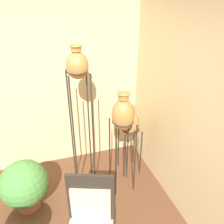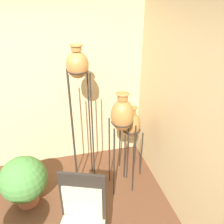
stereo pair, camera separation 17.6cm
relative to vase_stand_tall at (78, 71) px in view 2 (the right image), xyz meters
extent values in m
cube|color=#D1B784|center=(-0.78, 0.64, -0.34)|extent=(7.66, 0.06, 2.70)
cube|color=#D1B784|center=(1.07, -1.21, -0.34)|extent=(0.06, 7.66, 2.70)
cylinder|color=#28231E|center=(-0.13, -0.13, -0.84)|extent=(0.02, 0.02, 1.69)
cylinder|color=#28231E|center=(0.13, -0.13, -0.84)|extent=(0.02, 0.02, 1.69)
cylinder|color=#28231E|center=(-0.13, 0.13, -0.84)|extent=(0.02, 0.02, 1.69)
cylinder|color=#28231E|center=(0.13, 0.13, -0.84)|extent=(0.02, 0.02, 1.69)
torus|color=#28231E|center=(0.00, 0.00, 0.01)|extent=(0.26, 0.26, 0.02)
ellipsoid|color=#A87038|center=(0.00, 0.00, 0.08)|extent=(0.27, 0.27, 0.33)
cylinder|color=#A87038|center=(0.00, 0.00, 0.27)|extent=(0.12, 0.12, 0.06)
torus|color=#A87038|center=(0.00, 0.00, 0.30)|extent=(0.16, 0.16, 0.02)
cylinder|color=#28231E|center=(0.35, -0.41, -1.15)|extent=(0.02, 0.02, 1.08)
cylinder|color=#28231E|center=(0.62, -0.41, -1.15)|extent=(0.02, 0.02, 1.08)
cylinder|color=#28231E|center=(0.35, -0.14, -1.15)|extent=(0.02, 0.02, 1.08)
cylinder|color=#28231E|center=(0.62, -0.14, -1.15)|extent=(0.02, 0.02, 1.08)
torus|color=#28231E|center=(0.49, -0.28, -0.61)|extent=(0.28, 0.28, 0.02)
ellipsoid|color=#A87038|center=(0.49, -0.28, -0.51)|extent=(0.29, 0.29, 0.42)
cylinder|color=#A87038|center=(0.49, -0.28, -0.26)|extent=(0.13, 0.13, 0.08)
torus|color=#A87038|center=(0.49, -0.28, -0.23)|extent=(0.17, 0.17, 0.02)
cylinder|color=#28231E|center=(0.59, -0.12, -1.31)|extent=(0.02, 0.02, 0.76)
cylinder|color=#28231E|center=(0.85, -0.12, -1.31)|extent=(0.02, 0.02, 0.76)
cylinder|color=#28231E|center=(0.59, 0.15, -1.31)|extent=(0.02, 0.02, 0.76)
cylinder|color=#28231E|center=(0.85, 0.15, -1.31)|extent=(0.02, 0.02, 0.76)
torus|color=#28231E|center=(0.72, 0.01, -0.93)|extent=(0.27, 0.27, 0.02)
ellipsoid|color=#A87038|center=(0.72, 0.01, -0.84)|extent=(0.26, 0.26, 0.38)
cylinder|color=#A87038|center=(0.72, 0.01, -0.61)|extent=(0.12, 0.12, 0.08)
torus|color=#A87038|center=(0.72, 0.01, -0.57)|extent=(0.15, 0.15, 0.02)
cube|color=#28231E|center=(-0.13, -1.09, -0.91)|extent=(0.42, 0.18, 0.59)
cube|color=beige|center=(-0.13, -1.11, -0.97)|extent=(0.36, 0.15, 0.41)
cylinder|color=#B26647|center=(-0.81, -0.27, -1.60)|extent=(0.28, 0.28, 0.18)
torus|color=#B26647|center=(-0.81, -0.27, -1.50)|extent=(0.31, 0.31, 0.02)
sphere|color=#47843D|center=(-0.81, -0.27, -1.28)|extent=(0.59, 0.59, 0.59)
camera|label=1|loc=(-0.38, -2.54, 0.74)|focal=35.00mm
camera|label=2|loc=(-0.21, -2.59, 0.74)|focal=35.00mm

